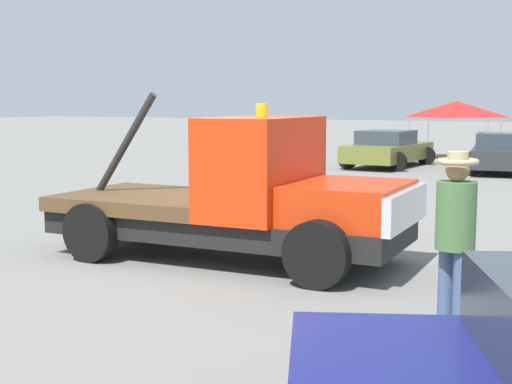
{
  "coord_description": "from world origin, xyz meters",
  "views": [
    {
      "loc": [
        5.37,
        -9.15,
        2.36
      ],
      "look_at": [
        0.5,
        0.0,
        1.05
      ],
      "focal_mm": 50.0,
      "sensor_mm": 36.0,
      "label": 1
    }
  ],
  "objects": [
    {
      "name": "ground_plane",
      "position": [
        0.0,
        0.0,
        0.0
      ],
      "size": [
        160.0,
        160.0,
        0.0
      ],
      "primitive_type": "plane",
      "color": "gray"
    },
    {
      "name": "tow_truck",
      "position": [
        0.33,
        0.01,
        0.92
      ],
      "size": [
        5.53,
        2.49,
        2.51
      ],
      "rotation": [
        0.0,
        0.0,
        0.04
      ],
      "color": "black",
      "rests_on": "ground"
    },
    {
      "name": "person_near_truck",
      "position": [
        3.82,
        -1.92,
        1.1
      ],
      "size": [
        0.42,
        0.42,
        1.87
      ],
      "rotation": [
        0.0,
        0.0,
        4.11
      ],
      "color": "#475B84",
      "rests_on": "ground"
    },
    {
      "name": "parked_car_olive",
      "position": [
        -2.6,
        16.08,
        0.65
      ],
      "size": [
        2.7,
        4.69,
        1.34
      ],
      "rotation": [
        0.0,
        0.0,
        1.51
      ],
      "color": "olive",
      "rests_on": "ground"
    },
    {
      "name": "parked_car_charcoal",
      "position": [
        1.43,
        15.77,
        0.65
      ],
      "size": [
        2.79,
        4.43,
        1.34
      ],
      "rotation": [
        0.0,
        0.0,
        1.72
      ],
      "color": "#2D2D33",
      "rests_on": "ground"
    },
    {
      "name": "canopy_tent_red",
      "position": [
        -1.28,
        21.11,
        2.06
      ],
      "size": [
        3.2,
        3.2,
        2.4
      ],
      "color": "#9E9EA3",
      "rests_on": "ground"
    },
    {
      "name": "traffic_cone",
      "position": [
        0.43,
        5.25,
        0.25
      ],
      "size": [
        0.4,
        0.4,
        0.55
      ],
      "color": "black",
      "rests_on": "ground"
    }
  ]
}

